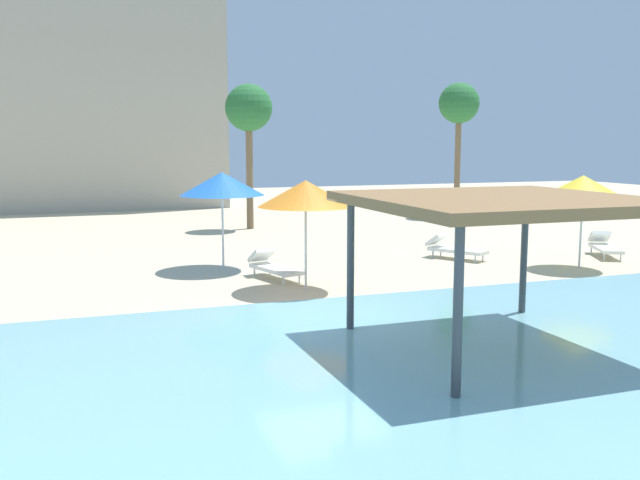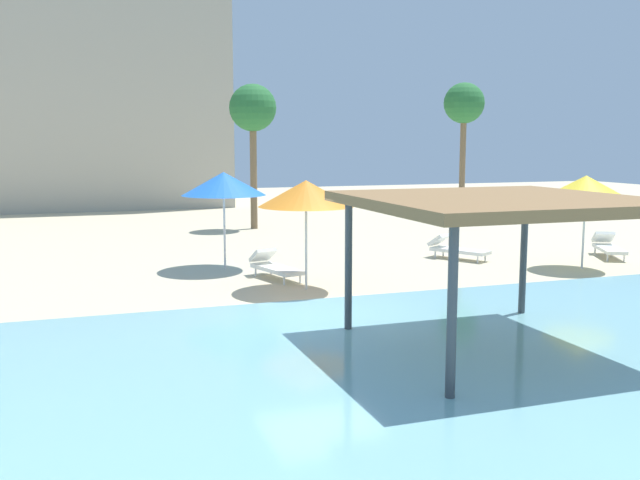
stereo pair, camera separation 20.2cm
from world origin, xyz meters
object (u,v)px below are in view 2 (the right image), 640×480
(lounge_chair_1, at_px, (608,246))
(beach_umbrella_blue_1, at_px, (224,184))
(shade_pavilion, at_px, (497,206))
(palm_tree_1, at_px, (253,111))
(beach_umbrella_orange_3, at_px, (306,194))
(palm_tree_0, at_px, (464,106))
(lounge_chair_0, at_px, (455,248))
(lounge_chair_4, at_px, (274,266))
(beach_umbrella_yellow_0, at_px, (586,186))

(lounge_chair_1, bearing_deg, beach_umbrella_blue_1, -72.75)
(shade_pavilion, bearing_deg, palm_tree_1, 89.25)
(shade_pavilion, distance_m, lounge_chair_1, 11.74)
(beach_umbrella_blue_1, relative_size, beach_umbrella_orange_3, 1.03)
(beach_umbrella_blue_1, height_order, palm_tree_0, palm_tree_0)
(beach_umbrella_orange_3, relative_size, palm_tree_0, 0.42)
(lounge_chair_0, distance_m, lounge_chair_4, 6.16)
(lounge_chair_0, bearing_deg, beach_umbrella_blue_1, -125.63)
(palm_tree_1, bearing_deg, lounge_chair_1, -50.89)
(shade_pavilion, relative_size, palm_tree_0, 0.72)
(beach_umbrella_blue_1, xyz_separation_m, lounge_chair_0, (6.97, -0.64, -2.06))
(palm_tree_0, bearing_deg, lounge_chair_1, -98.72)
(beach_umbrella_blue_1, height_order, beach_umbrella_orange_3, beach_umbrella_blue_1)
(beach_umbrella_orange_3, height_order, palm_tree_0, palm_tree_0)
(lounge_chair_1, bearing_deg, palm_tree_1, -114.70)
(lounge_chair_1, distance_m, palm_tree_1, 14.40)
(beach_umbrella_yellow_0, bearing_deg, shade_pavilion, -138.59)
(beach_umbrella_yellow_0, relative_size, lounge_chair_4, 1.32)
(lounge_chair_0, xyz_separation_m, palm_tree_1, (-3.95, 9.43, 4.44))
(beach_umbrella_yellow_0, bearing_deg, lounge_chair_1, 33.81)
(beach_umbrella_orange_3, height_order, lounge_chair_1, beach_umbrella_orange_3)
(shade_pavilion, xyz_separation_m, lounge_chair_4, (-1.86, 7.40, -2.15))
(palm_tree_1, bearing_deg, lounge_chair_0, -67.28)
(beach_umbrella_yellow_0, xyz_separation_m, lounge_chair_0, (-2.55, 2.63, -2.00))
(beach_umbrella_orange_3, height_order, palm_tree_1, palm_tree_1)
(beach_umbrella_orange_3, relative_size, lounge_chair_1, 1.34)
(beach_umbrella_orange_3, bearing_deg, palm_tree_1, 81.90)
(shade_pavilion, bearing_deg, beach_umbrella_yellow_0, 41.41)
(lounge_chair_4, bearing_deg, beach_umbrella_blue_1, -168.40)
(beach_umbrella_yellow_0, bearing_deg, palm_tree_1, 118.30)
(beach_umbrella_yellow_0, height_order, lounge_chair_1, beach_umbrella_yellow_0)
(lounge_chair_0, relative_size, lounge_chair_4, 0.98)
(shade_pavilion, relative_size, lounge_chair_1, 2.31)
(lounge_chair_0, bearing_deg, lounge_chair_1, 45.27)
(lounge_chair_4, bearing_deg, beach_umbrella_orange_3, -2.98)
(lounge_chair_4, bearing_deg, palm_tree_0, 118.15)
(beach_umbrella_blue_1, distance_m, beach_umbrella_orange_3, 3.67)
(palm_tree_0, bearing_deg, lounge_chair_0, -121.18)
(shade_pavilion, height_order, lounge_chair_1, shade_pavilion)
(shade_pavilion, bearing_deg, beach_umbrella_blue_1, 106.82)
(beach_umbrella_blue_1, distance_m, palm_tree_0, 17.12)
(beach_umbrella_orange_3, xyz_separation_m, lounge_chair_0, (5.69, 2.80, -1.99))
(lounge_chair_0, distance_m, lounge_chair_1, 4.84)
(beach_umbrella_orange_3, relative_size, lounge_chair_4, 1.33)
(shade_pavilion, relative_size, beach_umbrella_blue_1, 1.68)
(shade_pavilion, xyz_separation_m, beach_umbrella_yellow_0, (6.73, 5.94, -0.15))
(beach_umbrella_blue_1, xyz_separation_m, beach_umbrella_orange_3, (1.28, -3.44, -0.07))
(beach_umbrella_orange_3, xyz_separation_m, lounge_chair_4, (-0.36, 1.63, -1.99))
(lounge_chair_4, bearing_deg, shade_pavilion, -1.29)
(lounge_chair_1, height_order, palm_tree_1, palm_tree_1)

